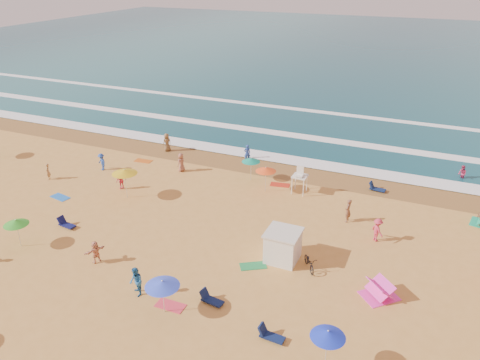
% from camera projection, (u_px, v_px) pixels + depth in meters
% --- Properties ---
extents(ground, '(220.00, 220.00, 0.00)m').
position_uv_depth(ground, '(219.00, 233.00, 33.73)').
color(ground, gold).
rests_on(ground, ground).
extents(ocean, '(220.00, 140.00, 0.18)m').
position_uv_depth(ocean, '(383.00, 50.00, 103.55)').
color(ocean, '#0C4756').
rests_on(ocean, ground).
extents(wet_sand, '(220.00, 220.00, 0.00)m').
position_uv_depth(wet_sand, '(277.00, 169.00, 44.12)').
color(wet_sand, olive).
rests_on(wet_sand, ground).
extents(surf_foam, '(200.00, 18.70, 0.05)m').
position_uv_depth(surf_foam, '(303.00, 139.00, 51.41)').
color(surf_foam, white).
rests_on(surf_foam, ground).
extents(cabana, '(2.00, 2.00, 2.00)m').
position_uv_depth(cabana, '(283.00, 247.00, 30.37)').
color(cabana, white).
rests_on(cabana, ground).
extents(cabana_roof, '(2.20, 2.20, 0.12)m').
position_uv_depth(cabana_roof, '(283.00, 233.00, 29.92)').
color(cabana_roof, silver).
rests_on(cabana_roof, cabana).
extents(bicycle, '(1.54, 1.91, 0.97)m').
position_uv_depth(bicycle, '(309.00, 262.00, 29.65)').
color(bicycle, black).
rests_on(bicycle, ground).
extents(lifeguard_stand, '(1.20, 1.20, 2.10)m').
position_uv_depth(lifeguard_stand, '(300.00, 182.00, 39.19)').
color(lifeguard_stand, white).
rests_on(lifeguard_stand, ground).
extents(beach_umbrellas, '(56.71, 27.55, 0.81)m').
position_uv_depth(beach_umbrellas, '(212.00, 213.00, 32.26)').
color(beach_umbrellas, green).
rests_on(beach_umbrellas, ground).
extents(loungers, '(43.84, 25.72, 0.34)m').
position_uv_depth(loungers, '(284.00, 290.00, 27.63)').
color(loungers, '#0F134D').
rests_on(loungers, ground).
extents(towels, '(44.95, 28.25, 0.03)m').
position_uv_depth(towels, '(222.00, 250.00, 31.81)').
color(towels, red).
rests_on(towels, ground).
extents(popup_tents, '(8.44, 13.82, 1.20)m').
position_uv_depth(popup_tents, '(440.00, 248.00, 30.89)').
color(popup_tents, '#FF38BA').
rests_on(popup_tents, ground).
extents(beachgoers, '(50.88, 28.06, 2.15)m').
position_uv_depth(beachgoers, '(256.00, 202.00, 36.36)').
color(beachgoers, '#975A45').
rests_on(beachgoers, ground).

